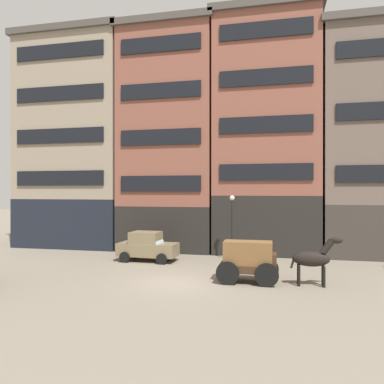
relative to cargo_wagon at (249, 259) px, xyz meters
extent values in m
plane|color=slate|center=(-3.32, -0.81, -1.15)|extent=(120.00, 120.00, 0.00)
cube|color=black|center=(-14.55, 10.52, 0.74)|extent=(8.51, 6.91, 3.77)
cube|color=gray|center=(-14.55, 10.52, 8.95)|extent=(8.51, 6.91, 12.64)
cube|color=#47423D|center=(-14.55, 10.52, 15.52)|extent=(9.01, 7.41, 0.50)
cube|color=black|center=(-14.55, 7.01, 4.21)|extent=(7.15, 0.12, 1.10)
cube|color=black|center=(-14.55, 7.01, 7.37)|extent=(7.15, 0.12, 1.10)
cube|color=black|center=(-14.55, 7.01, 10.53)|extent=(7.15, 0.12, 1.10)
cube|color=black|center=(-14.55, 7.01, 13.69)|extent=(7.15, 0.12, 1.10)
cube|color=black|center=(-6.68, 10.52, 0.50)|extent=(6.95, 6.91, 3.29)
cube|color=brown|center=(-6.68, 10.52, 8.65)|extent=(6.95, 6.91, 13.03)
cube|color=#47423D|center=(-6.68, 10.52, 15.42)|extent=(7.45, 7.41, 0.50)
cube|color=black|center=(-6.68, 7.01, 3.77)|extent=(5.84, 0.12, 1.10)
cube|color=black|center=(-6.68, 7.01, 7.02)|extent=(5.84, 0.12, 1.10)
cube|color=black|center=(-6.68, 7.01, 10.28)|extent=(5.84, 0.12, 1.10)
cube|color=black|center=(-6.68, 7.01, 13.54)|extent=(5.84, 0.12, 1.10)
cube|color=black|center=(0.56, 10.52, 0.89)|extent=(7.23, 6.91, 4.08)
cube|color=brown|center=(0.56, 10.52, 9.19)|extent=(7.23, 6.91, 12.52)
cube|color=#47423D|center=(0.56, 10.52, 15.70)|extent=(7.73, 7.41, 0.50)
cube|color=black|center=(0.56, 7.01, 4.50)|extent=(6.07, 0.12, 1.10)
cube|color=black|center=(0.56, 7.01, 7.63)|extent=(6.07, 0.12, 1.10)
cube|color=black|center=(0.56, 7.01, 10.76)|extent=(6.07, 0.12, 1.10)
cube|color=black|center=(0.56, 7.01, 13.89)|extent=(6.07, 0.12, 1.10)
cube|color=#38332D|center=(8.25, 10.52, 0.61)|extent=(7.85, 6.91, 3.52)
cube|color=#66564C|center=(8.25, 10.52, 8.22)|extent=(7.85, 6.91, 11.70)
cube|color=#47423D|center=(8.25, 10.52, 14.32)|extent=(8.35, 7.41, 0.50)
cube|color=#3D2819|center=(-0.05, 0.00, -0.45)|extent=(2.70, 1.30, 0.36)
cube|color=brown|center=(-0.05, 0.00, 0.28)|extent=(2.30, 1.11, 1.10)
cube|color=#3D2819|center=(1.10, 0.00, 0.03)|extent=(0.40, 1.04, 0.50)
cylinder|color=black|center=(0.85, 0.71, -0.60)|extent=(1.10, 0.08, 1.10)
cylinder|color=black|center=(0.85, -0.71, -0.60)|extent=(1.10, 0.08, 1.10)
cylinder|color=black|center=(-0.95, 0.71, -0.60)|extent=(1.10, 0.08, 1.10)
cylinder|color=black|center=(-0.95, -0.71, -0.60)|extent=(1.10, 0.08, 1.10)
ellipsoid|color=black|center=(2.85, 0.00, 0.10)|extent=(1.70, 0.60, 0.70)
cylinder|color=black|center=(3.57, 0.00, 0.70)|extent=(0.66, 0.32, 0.76)
ellipsoid|color=black|center=(3.97, 0.00, 1.00)|extent=(0.56, 0.24, 0.30)
cylinder|color=black|center=(2.04, 0.00, -0.05)|extent=(0.26, 0.10, 0.65)
cylinder|color=black|center=(3.40, 0.18, -0.67)|extent=(0.14, 0.14, 0.95)
cylinder|color=black|center=(3.40, -0.18, -0.67)|extent=(0.14, 0.14, 0.95)
cylinder|color=black|center=(2.30, 0.18, -0.67)|extent=(0.14, 0.14, 0.95)
cylinder|color=black|center=(2.30, -0.18, -0.67)|extent=(0.14, 0.14, 0.95)
cube|color=#7A6B4C|center=(-6.59, 4.20, -0.42)|extent=(3.75, 1.73, 0.80)
cube|color=#7A6B4C|center=(-6.74, 4.20, 0.33)|extent=(1.85, 1.50, 0.70)
cube|color=silver|center=(-5.89, 4.17, 0.20)|extent=(0.38, 1.32, 0.56)
cylinder|color=black|center=(-5.36, 4.99, -0.82)|extent=(0.67, 0.20, 0.66)
cylinder|color=black|center=(-5.42, 3.31, -0.82)|extent=(0.67, 0.20, 0.66)
cylinder|color=black|center=(-7.76, 5.08, -0.82)|extent=(0.67, 0.20, 0.66)
cylinder|color=black|center=(-7.82, 3.40, -0.82)|extent=(0.67, 0.20, 0.66)
cylinder|color=black|center=(-1.46, 5.56, 0.75)|extent=(0.12, 0.12, 3.80)
sphere|color=silver|center=(-1.46, 5.56, 2.81)|extent=(0.32, 0.32, 0.32)
camera|label=1|loc=(1.29, -18.19, 3.26)|focal=35.19mm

